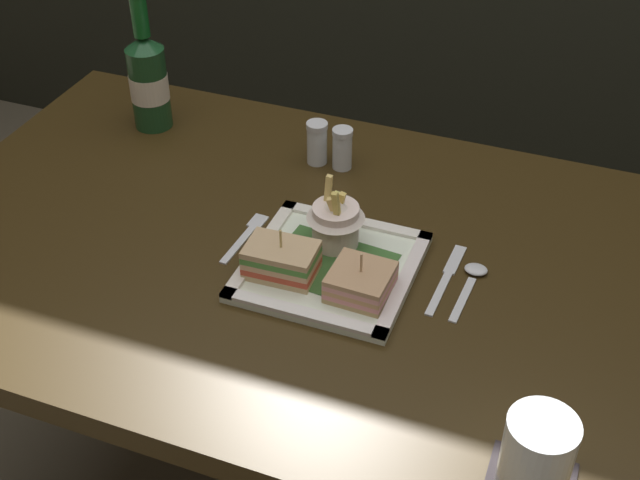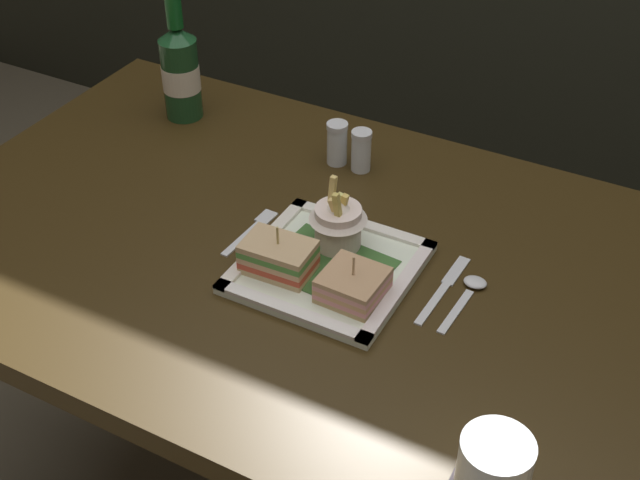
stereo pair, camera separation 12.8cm
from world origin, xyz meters
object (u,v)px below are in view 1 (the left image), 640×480
(square_plate, at_px, (331,267))
(beer_bottle, at_px, (148,79))
(fork, at_px, (246,235))
(spoon, at_px, (472,277))
(dining_table, at_px, (310,304))
(fries_cup, at_px, (336,218))
(water_glass, at_px, (536,460))
(sandwich_half_right, at_px, (361,282))
(salt_shaker, at_px, (317,145))
(knife, at_px, (447,276))
(sandwich_half_left, at_px, (281,260))
(pepper_shaker, at_px, (342,151))

(square_plate, distance_m, beer_bottle, 0.55)
(fork, distance_m, spoon, 0.36)
(dining_table, height_order, fries_cup, fries_cup)
(beer_bottle, xyz_separation_m, water_glass, (0.81, -0.57, -0.05))
(water_glass, relative_size, fork, 0.78)
(sandwich_half_right, height_order, fries_cup, fries_cup)
(fries_cup, bearing_deg, salt_shaker, 117.54)
(water_glass, distance_m, knife, 0.38)
(square_plate, bearing_deg, dining_table, 145.54)
(beer_bottle, bearing_deg, sandwich_half_left, -39.14)
(sandwich_half_right, bearing_deg, square_plate, 145.14)
(beer_bottle, distance_m, knife, 0.68)
(square_plate, distance_m, sandwich_half_right, 0.08)
(dining_table, distance_m, fries_cup, 0.17)
(spoon, bearing_deg, dining_table, -174.86)
(beer_bottle, relative_size, knife, 1.55)
(fries_cup, xyz_separation_m, pepper_shaker, (-0.07, 0.22, -0.02))
(square_plate, xyz_separation_m, beer_bottle, (-0.46, 0.29, 0.09))
(salt_shaker, bearing_deg, sandwich_half_right, -59.21)
(dining_table, bearing_deg, fork, 179.78)
(beer_bottle, distance_m, salt_shaker, 0.34)
(sandwich_half_right, height_order, salt_shaker, sandwich_half_right)
(fries_cup, bearing_deg, pepper_shaker, 107.14)
(square_plate, xyz_separation_m, spoon, (0.20, 0.05, -0.00))
(dining_table, bearing_deg, salt_shaker, 108.50)
(fries_cup, bearing_deg, square_plate, -77.42)
(dining_table, xyz_separation_m, fork, (-0.11, 0.00, 0.11))
(knife, bearing_deg, fork, -177.20)
(sandwich_half_right, xyz_separation_m, fries_cup, (-0.07, 0.09, 0.03))
(water_glass, distance_m, pepper_shaker, 0.70)
(dining_table, relative_size, salt_shaker, 16.44)
(beer_bottle, bearing_deg, spoon, -19.03)
(fork, height_order, spoon, spoon)
(fork, distance_m, knife, 0.32)
(square_plate, distance_m, sandwich_half_left, 0.08)
(dining_table, xyz_separation_m, salt_shaker, (-0.08, 0.24, 0.15))
(knife, height_order, salt_shaker, salt_shaker)
(fries_cup, xyz_separation_m, beer_bottle, (-0.45, 0.23, 0.04))
(fries_cup, distance_m, pepper_shaker, 0.23)
(fork, bearing_deg, square_plate, -11.77)
(spoon, bearing_deg, square_plate, -165.13)
(salt_shaker, height_order, pepper_shaker, salt_shaker)
(water_glass, height_order, pepper_shaker, water_glass)
(sandwich_half_left, bearing_deg, square_plate, 34.86)
(square_plate, relative_size, knife, 1.46)
(dining_table, bearing_deg, sandwich_half_right, -34.69)
(fries_cup, height_order, pepper_shaker, fries_cup)
(sandwich_half_left, distance_m, pepper_shaker, 0.32)
(knife, distance_m, spoon, 0.04)
(pepper_shaker, bearing_deg, water_glass, -52.33)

